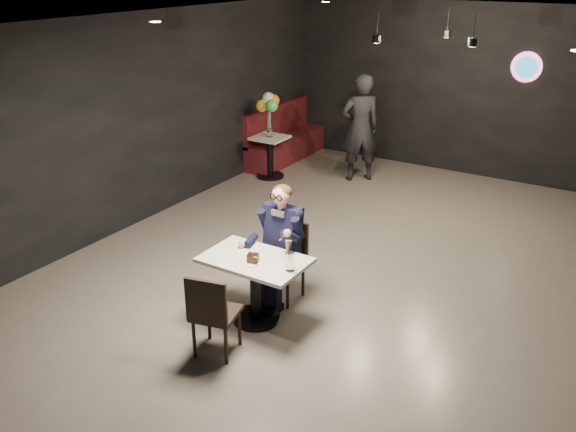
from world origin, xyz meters
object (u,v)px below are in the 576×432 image
Objects in this scene: main_table at (256,290)px; booth_bench at (285,133)px; seated_man at (283,242)px; balloon_vase at (270,132)px; passerby at (360,128)px; sundae_glass at (290,262)px; chair_near at (216,311)px; side_table at (270,158)px; chair_far at (283,262)px.

booth_bench is (-2.78, 5.04, 0.16)m from main_table.
seated_man is 9.55× the size of balloon_vase.
main_table is 0.59× the size of passerby.
passerby is (-1.53, 4.81, 0.09)m from sundae_glass.
main_table is at bearing -61.17° from booth_bench.
chair_near is (0.00, -0.68, 0.09)m from main_table.
passerby reaches higher than side_table.
main_table is at bearing 60.74° from passerby.
passerby reaches higher than main_table.
main_table is 5.53× the size of sundae_glass.
main_table is 0.56m from chair_far.
chair_near reaches higher than balloon_vase.
side_table is 0.38× the size of passerby.
chair_far is 0.49× the size of passerby.
sundae_glass reaches higher than chair_far.
chair_near is 6.10× the size of balloon_vase.
main_table is 1.20× the size of chair_far.
balloon_vase is at bearing 121.49° from main_table.
side_table is at bearing 121.49° from main_table.
balloon_vase is at bearing 125.70° from sundae_glass.
side_table is 4.73× the size of balloon_vase.
chair_far is 4.28m from side_table.
booth_bench is 14.12× the size of balloon_vase.
main_table is at bearing -90.00° from chair_far.
chair_far is 0.83m from sundae_glass.
passerby reaches higher than sundae_glass.
booth_bench reaches higher than main_table.
seated_man is at bearing -54.67° from side_table.
seated_man is 4.28m from balloon_vase.
seated_man is 4.36m from passerby.
passerby is (1.40, 0.73, 0.58)m from side_table.
booth_bench reaches higher than sundae_glass.
sundae_glass is 5.02m from balloon_vase.
side_table is at bearing 125.70° from sundae_glass.
booth_bench is 1.06m from side_table.
chair_near is 1.26m from seated_man.
main_table is at bearing -58.51° from side_table.
seated_man is 0.77× the size of passerby.
seated_man reaches higher than balloon_vase.
chair_far reaches higher than balloon_vase.
sundae_glass is 1.32× the size of balloon_vase.
main_table is at bearing 175.86° from sundae_glass.
chair_near is at bearing -62.32° from side_table.
passerby is at bearing -9.01° from booth_bench.
chair_near is 4.63× the size of sundae_glass.
passerby is at bearing 104.28° from chair_far.
booth_bench is at bearing 121.71° from seated_man.
booth_bench is (-2.78, 4.49, -0.19)m from seated_man.
chair_near reaches higher than main_table.
chair_near is (0.00, -1.23, 0.00)m from chair_far.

